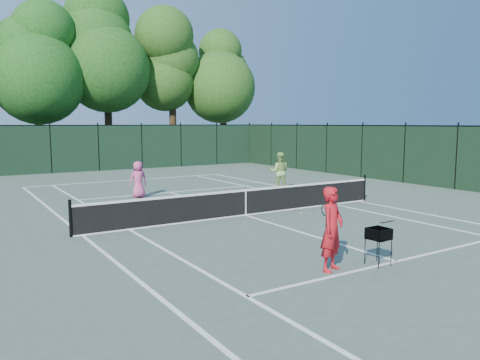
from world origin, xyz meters
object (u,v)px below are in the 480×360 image
loose_ball_midcourt (301,213)px  ball_hopper (379,234)px  player_green (280,172)px  coach (332,229)px  player_pink (138,179)px

loose_ball_midcourt → ball_hopper: bearing=-113.0°
player_green → ball_hopper: player_green is taller
loose_ball_midcourt → coach: bearing=-123.7°
player_pink → ball_hopper: player_pink is taller
ball_hopper → loose_ball_midcourt: (2.34, 5.51, -0.67)m
player_green → loose_ball_midcourt: bearing=98.4°
player_pink → ball_hopper: bearing=92.1°
player_pink → player_green: (6.28, -1.63, 0.13)m
coach → loose_ball_midcourt: 6.36m
coach → loose_ball_midcourt: bearing=34.3°
player_pink → player_green: player_green is taller
ball_hopper → loose_ball_midcourt: size_ratio=12.37×
coach → player_pink: 11.78m
player_pink → ball_hopper: 12.10m
coach → ball_hopper: 1.20m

